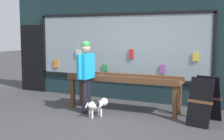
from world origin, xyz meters
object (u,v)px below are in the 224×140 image
object	(u,v)px
display_table_main	(124,82)
person_browsing	(86,71)
small_dog	(97,105)
sandwich_board_sign	(205,100)

from	to	relation	value
display_table_main	person_browsing	xyz separation A→B (m)	(-0.72, -0.55, 0.28)
person_browsing	display_table_main	bearing A→B (deg)	-54.13
small_dog	sandwich_board_sign	bearing A→B (deg)	-48.91
small_dog	sandwich_board_sign	xyz separation A→B (m)	(2.23, 0.55, 0.22)
display_table_main	person_browsing	size ratio (longest dim) A/B	1.66
sandwich_board_sign	person_browsing	bearing A→B (deg)	-160.59
person_browsing	sandwich_board_sign	bearing A→B (deg)	-84.34
display_table_main	sandwich_board_sign	world-z (taller)	sandwich_board_sign
display_table_main	small_dog	world-z (taller)	display_table_main
display_table_main	sandwich_board_sign	distance (m)	1.95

